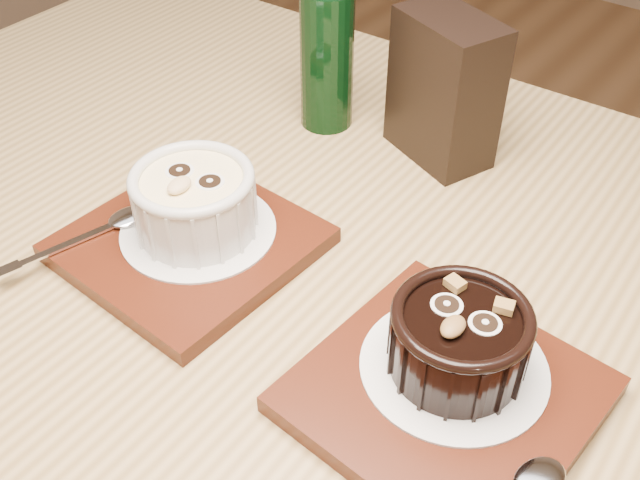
{
  "coord_description": "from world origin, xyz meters",
  "views": [
    {
      "loc": [
        0.31,
        -0.34,
        1.17
      ],
      "look_at": [
        0.07,
        -0.01,
        0.81
      ],
      "focal_mm": 42.0,
      "sensor_mm": 36.0,
      "label": 1
    }
  ],
  "objects_px": {
    "table": "(320,358)",
    "ramekin_dark": "(459,337)",
    "tray_left": "(190,243)",
    "ramekin_white": "(194,200)",
    "condiment_stand": "(445,89)",
    "tray_right": "(445,395)",
    "green_bottle": "(327,54)"
  },
  "relations": [
    {
      "from": "tray_right",
      "to": "condiment_stand",
      "type": "relative_size",
      "value": 1.29
    },
    {
      "from": "ramekin_dark",
      "to": "condiment_stand",
      "type": "height_order",
      "value": "condiment_stand"
    },
    {
      "from": "table",
      "to": "ramekin_dark",
      "type": "distance_m",
      "value": 0.19
    },
    {
      "from": "ramekin_white",
      "to": "table",
      "type": "bearing_deg",
      "value": 4.4
    },
    {
      "from": "tray_right",
      "to": "condiment_stand",
      "type": "bearing_deg",
      "value": 121.48
    },
    {
      "from": "ramekin_white",
      "to": "condiment_stand",
      "type": "distance_m",
      "value": 0.26
    },
    {
      "from": "table",
      "to": "ramekin_white",
      "type": "height_order",
      "value": "ramekin_white"
    },
    {
      "from": "tray_left",
      "to": "ramekin_white",
      "type": "bearing_deg",
      "value": 82.75
    },
    {
      "from": "tray_right",
      "to": "tray_left",
      "type": "bearing_deg",
      "value": 178.54
    },
    {
      "from": "ramekin_white",
      "to": "tray_right",
      "type": "relative_size",
      "value": 0.56
    },
    {
      "from": "table",
      "to": "tray_left",
      "type": "height_order",
      "value": "tray_left"
    },
    {
      "from": "tray_left",
      "to": "green_bottle",
      "type": "relative_size",
      "value": 0.91
    },
    {
      "from": "tray_right",
      "to": "ramekin_dark",
      "type": "xyz_separation_m",
      "value": [
        -0.0,
        0.02,
        0.04
      ]
    },
    {
      "from": "tray_left",
      "to": "tray_right",
      "type": "distance_m",
      "value": 0.25
    },
    {
      "from": "tray_left",
      "to": "condiment_stand",
      "type": "xyz_separation_m",
      "value": [
        0.09,
        0.25,
        0.06
      ]
    },
    {
      "from": "tray_left",
      "to": "green_bottle",
      "type": "xyz_separation_m",
      "value": [
        -0.03,
        0.23,
        0.07
      ]
    },
    {
      "from": "green_bottle",
      "to": "table",
      "type": "bearing_deg",
      "value": -54.17
    },
    {
      "from": "green_bottle",
      "to": "ramekin_white",
      "type": "bearing_deg",
      "value": -81.68
    },
    {
      "from": "table",
      "to": "condiment_stand",
      "type": "xyz_separation_m",
      "value": [
        -0.02,
        0.22,
        0.16
      ]
    },
    {
      "from": "ramekin_dark",
      "to": "green_bottle",
      "type": "distance_m",
      "value": 0.35
    },
    {
      "from": "tray_right",
      "to": "table",
      "type": "bearing_deg",
      "value": 163.65
    },
    {
      "from": "tray_right",
      "to": "green_bottle",
      "type": "xyz_separation_m",
      "value": [
        -0.28,
        0.24,
        0.07
      ]
    },
    {
      "from": "tray_right",
      "to": "ramekin_dark",
      "type": "relative_size",
      "value": 1.91
    },
    {
      "from": "table",
      "to": "green_bottle",
      "type": "relative_size",
      "value": 6.15
    },
    {
      "from": "table",
      "to": "condiment_stand",
      "type": "height_order",
      "value": "condiment_stand"
    },
    {
      "from": "tray_left",
      "to": "condiment_stand",
      "type": "height_order",
      "value": "condiment_stand"
    },
    {
      "from": "tray_right",
      "to": "condiment_stand",
      "type": "height_order",
      "value": "condiment_stand"
    },
    {
      "from": "condiment_stand",
      "to": "green_bottle",
      "type": "distance_m",
      "value": 0.12
    },
    {
      "from": "table",
      "to": "ramekin_dark",
      "type": "height_order",
      "value": "ramekin_dark"
    },
    {
      "from": "table",
      "to": "condiment_stand",
      "type": "bearing_deg",
      "value": 95.72
    },
    {
      "from": "condiment_stand",
      "to": "table",
      "type": "bearing_deg",
      "value": -84.28
    },
    {
      "from": "tray_left",
      "to": "green_bottle",
      "type": "height_order",
      "value": "green_bottle"
    }
  ]
}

